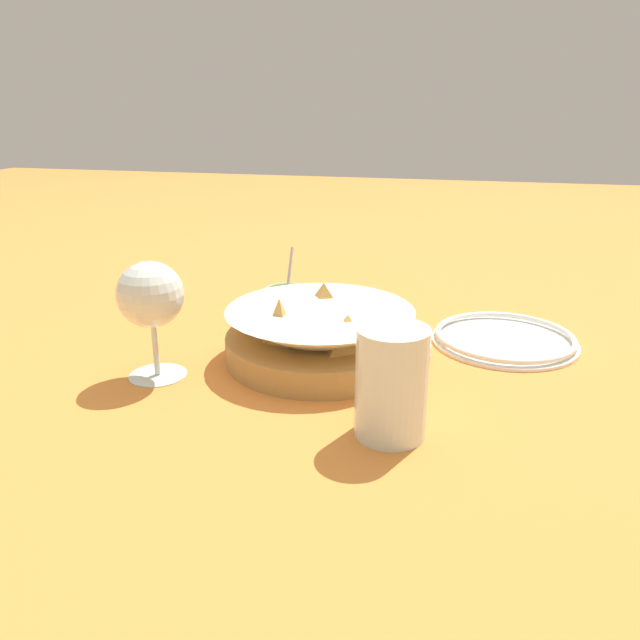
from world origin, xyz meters
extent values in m
plane|color=orange|center=(0.00, 0.00, 0.00)|extent=(4.00, 4.00, 0.00)
cylinder|color=#B2894C|center=(0.02, -0.03, 0.02)|extent=(0.25, 0.25, 0.04)
cone|color=#EDE5C6|center=(0.02, -0.03, 0.04)|extent=(0.25, 0.25, 0.07)
cylinder|color=#3D842D|center=(0.02, -0.03, 0.02)|extent=(0.19, 0.19, 0.01)
pyramid|color=gold|center=(0.07, -0.02, 0.06)|extent=(0.07, 0.08, 0.07)
pyramid|color=gold|center=(-0.01, 0.01, 0.06)|extent=(0.07, 0.07, 0.07)
pyramid|color=gold|center=(-0.01, -0.07, 0.05)|extent=(0.09, 0.08, 0.05)
cylinder|color=#B7B7BC|center=(0.19, 0.06, 0.02)|extent=(0.07, 0.07, 0.04)
cylinder|color=#42702D|center=(0.19, 0.06, 0.03)|extent=(0.06, 0.06, 0.03)
cylinder|color=#B7B7BC|center=(0.20, 0.06, 0.06)|extent=(0.05, 0.01, 0.09)
cylinder|color=silver|center=(-0.08, 0.16, 0.00)|extent=(0.07, 0.07, 0.00)
cylinder|color=silver|center=(-0.08, 0.16, 0.04)|extent=(0.01, 0.01, 0.07)
sphere|color=silver|center=(-0.08, 0.16, 0.11)|extent=(0.08, 0.08, 0.08)
sphere|color=#E5B77F|center=(-0.08, 0.16, 0.10)|extent=(0.06, 0.06, 0.06)
cylinder|color=silver|center=(-0.16, -0.15, 0.06)|extent=(0.07, 0.07, 0.12)
cylinder|color=#935119|center=(-0.16, -0.15, 0.04)|extent=(0.06, 0.06, 0.08)
torus|color=silver|center=(-0.11, -0.15, 0.06)|extent=(0.08, 0.01, 0.08)
cylinder|color=white|center=(0.14, -0.27, 0.00)|extent=(0.20, 0.20, 0.01)
torus|color=white|center=(0.14, -0.27, 0.01)|extent=(0.20, 0.20, 0.01)
camera|label=1|loc=(-0.73, -0.21, 0.33)|focal=35.00mm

